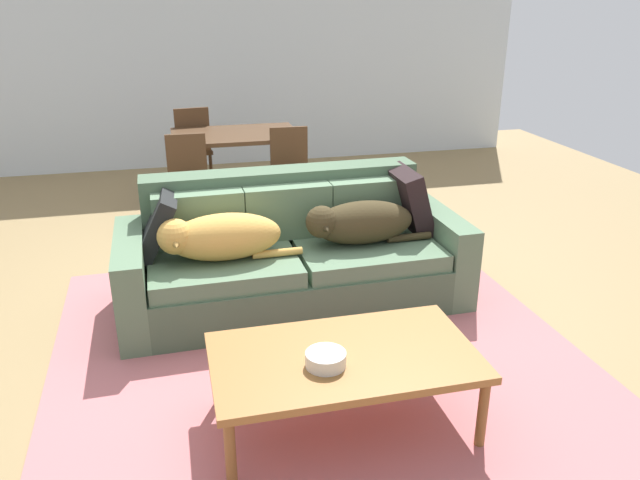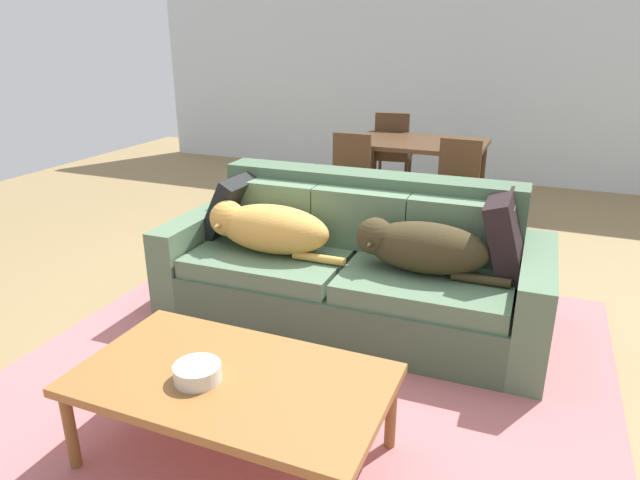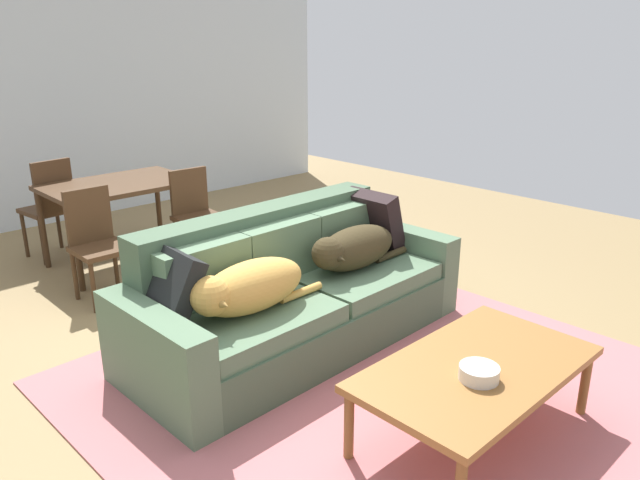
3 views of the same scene
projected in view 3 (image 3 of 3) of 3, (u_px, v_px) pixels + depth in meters
ground_plane at (268, 348)px, 4.05m from camera, size 10.00×10.00×0.00m
back_partition at (26, 101)px, 6.36m from camera, size 8.00×0.12×2.70m
area_rug at (389, 388)px, 3.58m from camera, size 3.21×3.34×0.01m
couch at (292, 295)px, 4.07m from camera, size 2.38×1.02×0.89m
dog_on_left_cushion at (247, 288)px, 3.51m from camera, size 0.92×0.37×0.31m
dog_on_right_cushion at (352, 249)px, 4.18m from camera, size 0.89×0.35×0.30m
throw_pillow_by_left_arm at (169, 288)px, 3.41m from camera, size 0.32×0.45×0.43m
throw_pillow_by_right_arm at (373, 221)px, 4.60m from camera, size 0.26×0.47×0.48m
coffee_table at (477, 372)px, 3.04m from camera, size 1.30×0.74×0.42m
bowl_on_coffee_table at (479, 373)px, 2.89m from camera, size 0.19×0.19×0.07m
dining_table at (119, 191)px, 5.39m from camera, size 1.25×0.84×0.76m
dining_chair_near_left at (97, 240)px, 4.70m from camera, size 0.40×0.40×0.88m
dining_chair_near_right at (197, 212)px, 5.38m from camera, size 0.42×0.42×0.88m
dining_chair_far_left at (50, 204)px, 5.55m from camera, size 0.45×0.45×0.95m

